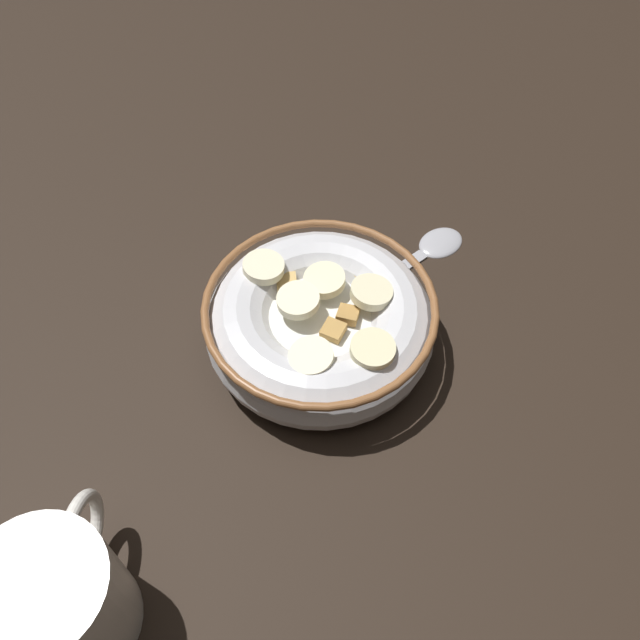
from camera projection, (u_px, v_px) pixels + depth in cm
name	position (u px, v px, depth cm)	size (l,w,h in cm)	color
ground_plane	(320.00, 350.00, 52.68)	(116.98, 116.98, 2.00)	black
cereal_bowl	(320.00, 322.00, 49.65)	(17.04, 17.04, 5.61)	silver
spoon	(424.00, 252.00, 57.01)	(12.55, 11.99, 0.80)	#A5A5AD
coffee_mug	(58.00, 601.00, 36.88)	(10.31, 7.66, 8.02)	white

